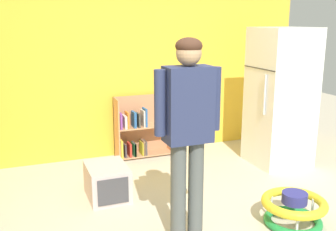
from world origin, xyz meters
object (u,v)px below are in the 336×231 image
bookshelf (140,131)px  standing_person (188,125)px  refrigerator (281,97)px  pet_carrier (107,182)px  baby_walker (294,209)px

bookshelf → standing_person: (-0.29, -2.27, 0.69)m
refrigerator → pet_carrier: 2.48m
standing_person → bookshelf: bearing=82.7°
standing_person → refrigerator: bearing=35.3°
baby_walker → standing_person: bearing=175.1°
baby_walker → pet_carrier: bearing=141.0°
refrigerator → baby_walker: bearing=-120.9°
bookshelf → baby_walker: bookshelf is taller
standing_person → pet_carrier: 1.48m
refrigerator → baby_walker: size_ratio=2.95×
standing_person → baby_walker: 1.38m
refrigerator → bookshelf: refrigerator is taller
baby_walker → refrigerator: bearing=59.1°
bookshelf → baby_walker: bearing=-72.1°
refrigerator → standing_person: refrigerator is taller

